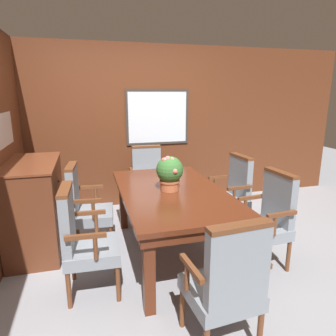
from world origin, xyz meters
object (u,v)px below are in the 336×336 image
(chair_right_far, at_px, (232,192))
(chair_left_far, at_px, (85,205))
(chair_left_near, at_px, (83,238))
(chair_head_far, at_px, (148,178))
(dining_table, at_px, (172,198))
(potted_plant, at_px, (170,172))
(chair_right_near, at_px, (268,217))
(chair_head_near, at_px, (227,282))
(sideboard_cabinet, at_px, (36,206))

(chair_right_far, xyz_separation_m, chair_left_far, (-1.81, 0.01, 0.00))
(chair_left_near, height_order, chair_head_far, same)
(dining_table, relative_size, chair_right_far, 1.89)
(chair_left_near, relative_size, potted_plant, 2.66)
(chair_right_near, relative_size, chair_head_far, 1.00)
(chair_head_far, height_order, potted_plant, potted_plant)
(chair_left_near, bearing_deg, chair_right_far, -63.33)
(chair_right_far, bearing_deg, chair_right_near, -4.93)
(chair_head_near, distance_m, potted_plant, 1.37)
(chair_right_near, relative_size, sideboard_cabinet, 0.87)
(dining_table, xyz_separation_m, chair_right_far, (0.91, 0.40, -0.14))
(dining_table, xyz_separation_m, potted_plant, (-0.02, 0.01, 0.29))
(potted_plant, bearing_deg, chair_head_near, -88.63)
(dining_table, height_order, chair_left_far, chair_left_far)
(chair_right_far, bearing_deg, chair_left_far, -94.29)
(chair_left_far, bearing_deg, chair_right_near, -110.03)
(chair_right_near, bearing_deg, chair_left_far, -119.06)
(chair_head_far, bearing_deg, chair_left_near, -116.43)
(chair_left_near, distance_m, potted_plant, 1.07)
(chair_right_far, distance_m, chair_right_near, 0.83)
(potted_plant, bearing_deg, chair_left_far, 154.94)
(chair_left_far, bearing_deg, potted_plant, -109.99)
(chair_left_near, height_order, potted_plant, potted_plant)
(chair_right_far, height_order, chair_head_near, same)
(dining_table, distance_m, chair_left_far, 1.00)
(chair_right_near, height_order, chair_left_near, same)
(dining_table, distance_m, chair_right_near, 1.00)
(chair_right_near, distance_m, chair_left_near, 1.81)
(dining_table, bearing_deg, potted_plant, 166.29)
(chair_right_near, distance_m, sideboard_cabinet, 2.53)
(chair_left_far, relative_size, chair_right_near, 1.00)
(chair_head_far, bearing_deg, chair_left_far, -133.40)
(chair_left_far, bearing_deg, dining_table, -109.73)
(chair_left_far, height_order, chair_head_near, same)
(chair_right_far, bearing_deg, chair_head_far, -139.33)
(chair_right_far, xyz_separation_m, potted_plant, (-0.93, -0.40, 0.42))
(chair_left_far, relative_size, potted_plant, 2.66)
(chair_right_far, xyz_separation_m, chair_head_far, (-0.90, 0.91, 0.00))
(chair_left_near, distance_m, chair_head_far, 1.95)
(chair_head_near, distance_m, chair_head_far, 2.62)
(dining_table, relative_size, chair_right_near, 1.89)
(dining_table, xyz_separation_m, chair_head_near, (0.01, -1.30, -0.14))
(chair_right_far, height_order, chair_left_far, same)
(dining_table, bearing_deg, chair_right_far, 23.90)
(sideboard_cabinet, bearing_deg, chair_right_near, -23.02)
(chair_right_far, bearing_deg, chair_left_near, -70.07)
(chair_right_far, relative_size, chair_head_near, 1.00)
(dining_table, relative_size, chair_head_near, 1.89)
(chair_right_far, relative_size, sideboard_cabinet, 0.87)
(chair_right_near, bearing_deg, chair_left_near, -94.64)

